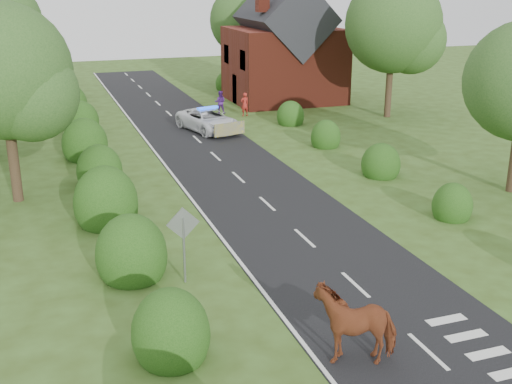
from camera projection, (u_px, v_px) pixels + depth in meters
name	position (u px, v px, depth m)	size (l,w,h in m)	color
ground	(355.00, 285.00, 20.16)	(120.00, 120.00, 0.00)	#364B19
road	(221.00, 161.00, 33.56)	(6.00, 70.00, 0.02)	black
road_markings	(201.00, 175.00, 31.20)	(4.96, 70.00, 0.01)	white
hedgerow_left	(100.00, 178.00, 28.32)	(2.75, 50.41, 3.00)	#1B4411
hedgerow_right	(368.00, 159.00, 32.07)	(2.10, 45.78, 2.10)	#1B4411
tree_left_a	(10.00, 77.00, 25.98)	(5.74, 5.60, 8.38)	#332316
tree_left_d	(7.00, 23.00, 50.75)	(6.15, 6.00, 8.89)	#332316
tree_right_b	(398.00, 28.00, 42.26)	(6.56, 6.40, 9.40)	#332316
tree_right_c	(248.00, 23.00, 55.18)	(6.15, 6.00, 8.58)	#332316
road_sign	(183.00, 234.00, 19.84)	(1.06, 0.08, 2.53)	gray
house	(284.00, 51.00, 48.73)	(8.00, 7.40, 9.17)	maroon
cow	(355.00, 326.00, 16.21)	(1.25, 2.36, 1.68)	brown
police_van	(208.00, 120.00, 39.88)	(3.51, 5.46, 1.54)	silver
pedestrian_red	(245.00, 104.00, 44.17)	(0.59, 0.39, 1.63)	maroon
pedestrian_purple	(220.00, 102.00, 45.04)	(0.78, 0.60, 1.60)	#491D72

